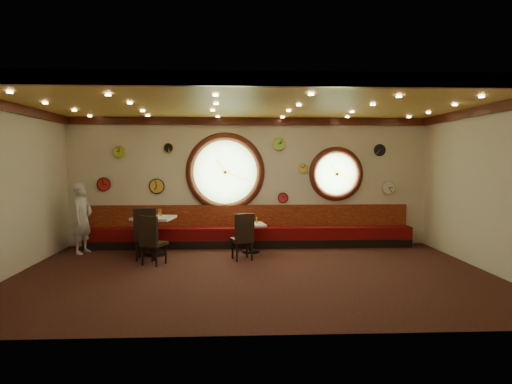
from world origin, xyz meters
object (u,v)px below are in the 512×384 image
at_px(chair_b, 151,237).
at_px(condiment_c_bottle, 257,220).
at_px(condiment_a_pepper, 152,215).
at_px(chair_a, 146,230).
at_px(condiment_c_salt, 249,221).
at_px(condiment_b_pepper, 158,215).
at_px(condiment_c_pepper, 252,222).
at_px(condiment_b_salt, 155,214).
at_px(condiment_b_bottle, 161,212).
at_px(table_c, 251,234).
at_px(condiment_a_bottle, 159,213).
at_px(waiter, 82,218).
at_px(table_b, 155,231).
at_px(condiment_a_salt, 147,214).
at_px(chair_c, 243,234).
at_px(table_a, 153,230).

distance_m(chair_b, condiment_c_bottle, 2.57).
height_order(chair_b, condiment_a_pepper, chair_b).
height_order(chair_a, condiment_c_bottle, chair_a).
height_order(condiment_c_salt, condiment_b_pepper, condiment_b_pepper).
distance_m(condiment_c_salt, condiment_c_pepper, 0.13).
height_order(chair_b, condiment_b_salt, chair_b).
bearing_deg(chair_b, condiment_b_bottle, 114.57).
bearing_deg(chair_b, table_c, 55.14).
bearing_deg(condiment_c_pepper, table_c, 117.28).
bearing_deg(condiment_a_bottle, waiter, -176.80).
relative_size(table_b, condiment_a_pepper, 8.76).
relative_size(condiment_b_pepper, waiter, 0.06).
distance_m(table_c, chair_b, 2.41).
xyz_separation_m(chair_b, condiment_a_salt, (-0.35, 1.35, 0.30)).
xyz_separation_m(table_c, condiment_a_pepper, (-2.29, 0.09, 0.46)).
xyz_separation_m(chair_c, condiment_c_salt, (0.15, 0.87, 0.15)).
bearing_deg(condiment_b_salt, chair_a, -98.13).
xyz_separation_m(condiment_a_salt, condiment_a_pepper, (0.13, -0.05, -0.00)).
distance_m(chair_b, chair_c, 1.92).
relative_size(table_a, table_c, 1.40).
distance_m(table_c, condiment_a_pepper, 2.34).
xyz_separation_m(condiment_a_pepper, condiment_c_pepper, (2.32, -0.15, -0.15)).
distance_m(chair_a, condiment_a_bottle, 0.96).
bearing_deg(condiment_c_salt, chair_b, -148.37).
distance_m(condiment_a_bottle, waiter, 1.74).
relative_size(condiment_b_salt, condiment_c_pepper, 1.15).
relative_size(table_a, condiment_c_bottle, 6.30).
xyz_separation_m(condiment_a_pepper, condiment_c_bottle, (2.43, -0.00, -0.13)).
relative_size(chair_a, condiment_c_pepper, 7.16).
xyz_separation_m(table_a, condiment_c_bottle, (2.41, 0.01, 0.23)).
xyz_separation_m(table_a, condiment_a_bottle, (0.13, 0.11, 0.40)).
distance_m(condiment_b_salt, condiment_c_pepper, 2.23).
bearing_deg(chair_a, condiment_a_bottle, 77.21).
xyz_separation_m(chair_b, condiment_b_bottle, (0.01, 1.19, 0.37)).
xyz_separation_m(table_b, condiment_b_bottle, (0.10, 0.15, 0.40)).
distance_m(condiment_b_salt, waiter, 1.70).
height_order(table_a, condiment_a_pepper, condiment_a_pepper).
bearing_deg(chair_a, waiter, 148.93).
height_order(table_c, chair_a, chair_a).
bearing_deg(condiment_c_salt, condiment_b_salt, -176.69).
distance_m(condiment_a_salt, condiment_a_pepper, 0.14).
bearing_deg(waiter, condiment_a_pepper, -74.53).
bearing_deg(condiment_c_salt, condiment_c_bottle, 15.51).
bearing_deg(table_a, condiment_a_pepper, 131.57).
bearing_deg(chair_b, condiment_c_bottle, 55.35).
distance_m(table_c, condiment_c_bottle, 0.37).
bearing_deg(condiment_c_pepper, condiment_b_pepper, -176.80).
bearing_deg(table_b, table_c, 4.76).
distance_m(chair_c, condiment_a_salt, 2.45).
xyz_separation_m(condiment_b_pepper, condiment_a_bottle, (-0.05, 0.37, 0.01)).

